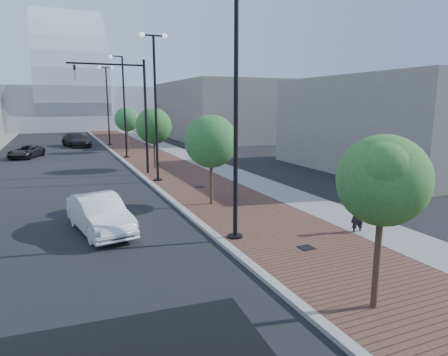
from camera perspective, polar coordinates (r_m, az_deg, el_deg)
name	(u,v)px	position (r m, az deg, el deg)	size (l,w,h in m)	color
sidewalk	(144,149)	(43.95, -11.50, 4.08)	(7.00, 140.00, 0.12)	#4C2D23
concrete_strip	(168,148)	(44.57, -8.09, 4.29)	(2.40, 140.00, 0.13)	slate
curb	(111,151)	(43.38, -16.03, 3.81)	(0.30, 140.00, 0.14)	gray
white_sedan	(99,214)	(16.40, -17.64, -5.01)	(1.57, 4.50, 1.48)	silver
dark_car_mid	(26,151)	(41.27, -26.82, 3.46)	(1.99, 4.31, 1.20)	black
dark_car_far	(76,140)	(49.67, -20.69, 5.20)	(2.19, 5.39, 1.56)	black
pedestrian	(357,214)	(16.18, 18.80, -5.04)	(0.59, 0.39, 1.62)	black
streetlight_1	(233,124)	(14.04, 1.31, 7.84)	(1.44, 0.56, 9.21)	black
streetlight_2	(156,107)	(25.46, -9.90, 10.11)	(1.72, 0.56, 9.28)	black
streetlight_3	(123,111)	(37.23, -14.41, 9.39)	(1.44, 0.56, 9.21)	black
streetlight_4	(108,105)	(49.12, -16.54, 10.12)	(1.72, 0.56, 9.28)	black
traffic_mast	(132,104)	(28.21, -13.16, 10.38)	(5.09, 0.20, 8.00)	black
tree_0	(384,181)	(9.89, 22.19, -0.36)	(2.23, 2.15, 4.39)	#382619
tree_1	(212,141)	(19.19, -1.79, 5.33)	(2.59, 2.58, 4.53)	#382619
tree_2	(154,126)	(30.64, -10.10, 7.42)	(2.74, 2.74, 4.71)	#382619
tree_3	(127,119)	(42.40, -13.87, 8.28)	(2.55, 2.53, 4.68)	#382619
convention_center	(70,98)	(87.83, -21.43, 10.73)	(50.00, 30.00, 50.00)	#B2B6BD
commercial_block_ne	(216,111)	(56.92, -1.22, 9.77)	(12.00, 22.00, 8.00)	slate
commercial_block_e	(387,124)	(32.63, 22.66, 7.26)	(10.00, 16.00, 7.00)	slate
utility_cover_1	(306,248)	(14.14, 11.86, -9.87)	(0.50, 0.50, 0.02)	black
utility_cover_2	(200,187)	(23.62, -3.57, -1.26)	(0.50, 0.50, 0.02)	black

